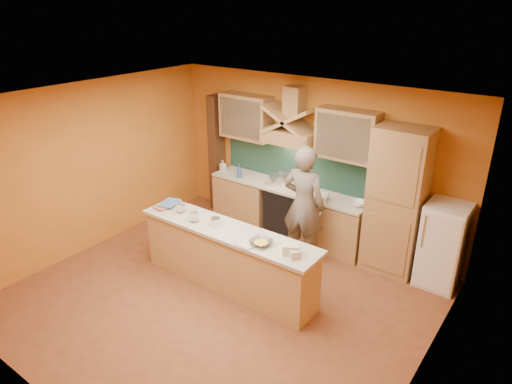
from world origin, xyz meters
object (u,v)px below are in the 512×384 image
Objects in this scene: fridge at (443,245)px; person at (304,205)px; stove at (287,211)px; mixing_bowl at (261,242)px; kitchen_scale at (216,222)px.

person reaches higher than fridge.
mixing_bowl is (0.85, -1.98, 0.53)m from stove.
stove is 6.81× the size of kitchen_scale.
mixing_bowl is (-1.85, -1.98, 0.33)m from fridge.
stove is at bearing 180.00° from fridge.
kitchen_scale is (-0.69, -1.32, 0.03)m from person.
mixing_bowl reaches higher than stove.
stove is 2.22m from mixing_bowl.
stove is 1.05m from person.
fridge is 9.84× the size of kitchen_scale.
kitchen_scale is at bearing 58.15° from person.
person is 6.70× the size of mixing_bowl.
kitchen_scale is 0.46× the size of mixing_bowl.
mixing_bowl is (0.16, -1.38, 0.01)m from person.
fridge is at bearing 46.92° from mixing_bowl.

